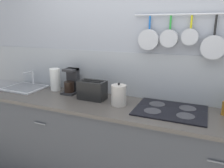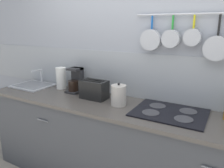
{
  "view_description": "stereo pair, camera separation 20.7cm",
  "coord_description": "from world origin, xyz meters",
  "px_view_note": "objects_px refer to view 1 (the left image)",
  "views": [
    {
      "loc": [
        0.65,
        -1.84,
        1.68
      ],
      "look_at": [
        -0.15,
        0.0,
        1.14
      ],
      "focal_mm": 35.0,
      "sensor_mm": 36.0,
      "label": 1
    },
    {
      "loc": [
        0.83,
        -1.75,
        1.68
      ],
      "look_at": [
        -0.15,
        0.0,
        1.14
      ],
      "focal_mm": 35.0,
      "sensor_mm": 36.0,
      "label": 2
    }
  ],
  "objects_px": {
    "coffee_maker": "(71,83)",
    "toaster": "(92,90)",
    "kettle": "(119,95)",
    "paper_towel_roll": "(55,79)"
  },
  "relations": [
    {
      "from": "paper_towel_roll",
      "to": "kettle",
      "type": "relative_size",
      "value": 1.17
    },
    {
      "from": "coffee_maker",
      "to": "kettle",
      "type": "xyz_separation_m",
      "value": [
        0.64,
        -0.15,
        -0.02
      ]
    },
    {
      "from": "coffee_maker",
      "to": "toaster",
      "type": "distance_m",
      "value": 0.33
    },
    {
      "from": "coffee_maker",
      "to": "kettle",
      "type": "distance_m",
      "value": 0.65
    },
    {
      "from": "toaster",
      "to": "kettle",
      "type": "xyz_separation_m",
      "value": [
        0.32,
        -0.05,
        0.0
      ]
    },
    {
      "from": "coffee_maker",
      "to": "toaster",
      "type": "xyz_separation_m",
      "value": [
        0.32,
        -0.1,
        -0.02
      ]
    },
    {
      "from": "coffee_maker",
      "to": "toaster",
      "type": "height_order",
      "value": "coffee_maker"
    },
    {
      "from": "coffee_maker",
      "to": "paper_towel_roll",
      "type": "bearing_deg",
      "value": 175.04
    },
    {
      "from": "toaster",
      "to": "kettle",
      "type": "height_order",
      "value": "kettle"
    },
    {
      "from": "toaster",
      "to": "kettle",
      "type": "bearing_deg",
      "value": -9.16
    }
  ]
}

